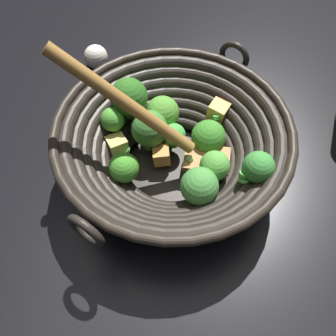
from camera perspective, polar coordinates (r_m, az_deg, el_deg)
ground_plane at (r=0.56m, az=0.75°, el=-0.05°), size 4.00×4.00×0.00m
wok at (r=0.50m, az=0.77°, el=4.39°), size 0.36×0.35×0.23m
garlic_bulb at (r=0.72m, az=-12.22°, el=18.10°), size 0.05×0.05×0.05m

